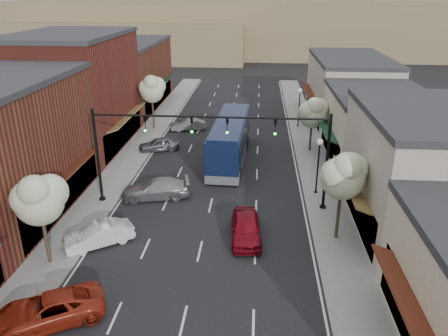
% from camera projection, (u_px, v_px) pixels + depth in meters
% --- Properties ---
extents(ground, '(160.00, 160.00, 0.00)m').
position_uv_depth(ground, '(195.00, 271.00, 24.21)').
color(ground, black).
rests_on(ground, ground).
extents(sidewalk_left, '(2.80, 73.00, 0.15)m').
position_uv_depth(sidewalk_left, '(135.00, 152.00, 41.86)').
color(sidewalk_left, gray).
rests_on(sidewalk_left, ground).
extents(sidewalk_right, '(2.80, 73.00, 0.15)m').
position_uv_depth(sidewalk_right, '(312.00, 156.00, 40.63)').
color(sidewalk_right, gray).
rests_on(sidewalk_right, ground).
extents(curb_left, '(0.25, 73.00, 0.17)m').
position_uv_depth(curb_left, '(150.00, 152.00, 41.76)').
color(curb_left, gray).
rests_on(curb_left, ground).
extents(curb_right, '(0.25, 73.00, 0.17)m').
position_uv_depth(curb_right, '(297.00, 156.00, 40.74)').
color(curb_right, gray).
rests_on(curb_right, ground).
extents(bldg_left_midfar, '(10.14, 14.10, 10.90)m').
position_uv_depth(bldg_left_midfar, '(75.00, 92.00, 41.65)').
color(bldg_left_midfar, maroon).
rests_on(bldg_left_midfar, ground).
extents(bldg_left_far, '(10.14, 18.10, 8.40)m').
position_uv_depth(bldg_left_far, '(125.00, 75.00, 56.88)').
color(bldg_left_far, brown).
rests_on(bldg_left_far, ground).
extents(bldg_right_midnear, '(9.14, 12.10, 7.90)m').
position_uv_depth(bldg_right_midnear, '(424.00, 172.00, 27.26)').
color(bldg_right_midnear, '#B2A698').
rests_on(bldg_right_midnear, ground).
extents(bldg_right_midfar, '(9.14, 12.10, 6.40)m').
position_uv_depth(bldg_right_midfar, '(376.00, 127.00, 38.62)').
color(bldg_right_midfar, beige).
rests_on(bldg_right_midfar, ground).
extents(bldg_right_far, '(9.14, 16.10, 7.40)m').
position_uv_depth(bldg_right_far, '(348.00, 89.00, 51.34)').
color(bldg_right_far, '#B2A698').
rests_on(bldg_right_far, ground).
extents(hill_far, '(120.00, 30.00, 12.00)m').
position_uv_depth(hill_far, '(247.00, 28.00, 104.97)').
color(hill_far, '#7A6647').
rests_on(hill_far, ground).
extents(hill_near, '(50.00, 20.00, 8.00)m').
position_uv_depth(hill_near, '(132.00, 41.00, 96.48)').
color(hill_near, '#7A6647').
rests_on(hill_near, ground).
extents(signal_mast_right, '(8.22, 0.46, 7.00)m').
position_uv_depth(signal_mast_right, '(292.00, 147.00, 29.43)').
color(signal_mast_right, black).
rests_on(signal_mast_right, ground).
extents(signal_mast_left, '(8.22, 0.46, 7.00)m').
position_uv_depth(signal_mast_left, '(129.00, 143.00, 30.25)').
color(signal_mast_left, black).
rests_on(signal_mast_left, ground).
extents(tree_right_near, '(2.85, 2.65, 5.95)m').
position_uv_depth(tree_right_near, '(344.00, 174.00, 25.55)').
color(tree_right_near, '#47382B').
rests_on(tree_right_near, ground).
extents(tree_right_far, '(2.85, 2.65, 5.43)m').
position_uv_depth(tree_right_far, '(313.00, 111.00, 40.49)').
color(tree_right_far, '#47382B').
rests_on(tree_right_far, ground).
extents(tree_left_near, '(2.85, 2.65, 5.69)m').
position_uv_depth(tree_left_near, '(39.00, 198.00, 23.16)').
color(tree_left_near, '#47382B').
rests_on(tree_left_near, ground).
extents(tree_left_far, '(2.85, 2.65, 6.13)m').
position_uv_depth(tree_left_far, '(152.00, 88.00, 47.00)').
color(tree_left_far, '#47382B').
rests_on(tree_left_far, ground).
extents(lamp_post_near, '(0.44, 0.44, 4.44)m').
position_uv_depth(lamp_post_near, '(319.00, 157.00, 32.19)').
color(lamp_post_near, black).
rests_on(lamp_post_near, ground).
extents(lamp_post_far, '(0.44, 0.44, 4.44)m').
position_uv_depth(lamp_post_far, '(299.00, 101.00, 48.33)').
color(lamp_post_far, black).
rests_on(lamp_post_far, ground).
extents(coach_bus, '(3.23, 12.49, 3.78)m').
position_uv_depth(coach_bus, '(230.00, 139.00, 39.39)').
color(coach_bus, '#0D1837').
rests_on(coach_bus, ground).
extents(red_hatchback, '(2.13, 4.68, 1.56)m').
position_uv_depth(red_hatchback, '(246.00, 228.00, 27.07)').
color(red_hatchback, maroon).
rests_on(red_hatchback, ground).
extents(parked_car_a, '(5.54, 4.43, 1.40)m').
position_uv_depth(parked_car_a, '(49.00, 310.00, 20.25)').
color(parked_car_a, maroon).
rests_on(parked_car_a, ground).
extents(parked_car_b, '(4.24, 3.56, 1.37)m').
position_uv_depth(parked_car_b, '(99.00, 235.00, 26.47)').
color(parked_car_b, silver).
rests_on(parked_car_b, ground).
extents(parked_car_c, '(5.36, 3.06, 1.46)m').
position_uv_depth(parked_car_c, '(156.00, 189.00, 32.49)').
color(parked_car_c, gray).
rests_on(parked_car_c, ground).
extents(parked_car_d, '(4.12, 2.79, 1.30)m').
position_uv_depth(parked_car_d, '(159.00, 144.00, 42.07)').
color(parked_car_d, '#56595D').
rests_on(parked_car_d, ground).
extents(parked_car_e, '(4.03, 2.19, 1.26)m').
position_uv_depth(parked_car_e, '(188.00, 125.00, 48.25)').
color(parked_car_e, '#99999E').
rests_on(parked_car_e, ground).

